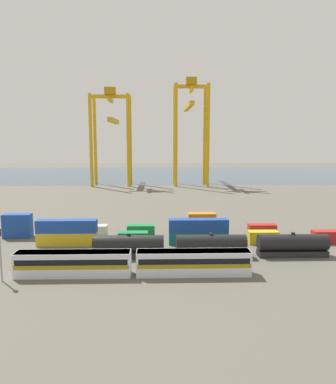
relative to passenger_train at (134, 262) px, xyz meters
name	(u,v)px	position (x,y,z in m)	size (l,w,h in m)	color
ground_plane	(179,206)	(10.49, 62.03, -2.14)	(420.00, 420.00, 0.00)	#5B564C
harbour_water	(169,174)	(10.49, 169.36, -2.14)	(400.00, 110.00, 0.01)	#384C60
passenger_train	(134,262)	(0.00, 0.00, 0.00)	(36.94, 3.14, 3.90)	silver
freight_tank_row	(211,245)	(13.54, 8.97, -0.02)	(42.75, 3.01, 4.47)	#232326
signal_mast	(0,248)	(-19.79, -2.09, 3.08)	(0.36, 0.60, 8.11)	gray
shipping_container_0	(67,239)	(-14.61, 17.48, -0.84)	(12.10, 2.44, 2.60)	gold
shipping_container_1	(67,226)	(-14.61, 17.48, 1.76)	(12.10, 2.44, 2.60)	#1C4299
shipping_container_2	(133,238)	(-1.24, 17.48, -0.84)	(6.04, 2.44, 2.60)	#197538
shipping_container_3	(198,238)	(12.13, 17.48, -0.84)	(12.10, 2.44, 2.60)	#146066
shipping_container_4	(198,225)	(12.13, 17.48, 1.76)	(12.10, 2.44, 2.60)	#1C4299
shipping_container_5	(263,237)	(25.49, 17.48, -0.84)	(6.04, 2.44, 2.60)	gold
shipping_container_6	(327,237)	(38.86, 17.48, -0.84)	(6.04, 2.44, 2.60)	#AD211C
shipping_container_10	(18,232)	(-26.81, 23.64, -0.84)	(6.04, 2.44, 2.60)	#1C4299
shipping_container_11	(17,220)	(-26.81, 23.64, 1.76)	(6.04, 2.44, 2.60)	#1C4299
shipping_container_12	(80,231)	(-13.36, 23.64, -0.84)	(12.10, 2.44, 2.60)	silver
shipping_container_13	(141,231)	(0.09, 23.64, -0.84)	(6.04, 2.44, 2.60)	#197538
shipping_container_14	(202,230)	(13.54, 23.64, -0.84)	(6.04, 2.44, 2.60)	orange
shipping_container_15	(202,219)	(13.54, 23.64, 1.76)	(6.04, 2.44, 2.60)	orange
shipping_container_16	(262,230)	(26.99, 23.64, -0.84)	(6.04, 2.44, 2.60)	#AD211C
gantry_crane_west	(112,127)	(-17.52, 119.21, 24.37)	(18.16, 34.05, 44.26)	gold
gantry_crane_central	(190,120)	(19.05, 120.21, 27.89)	(15.91, 41.36, 48.76)	gold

